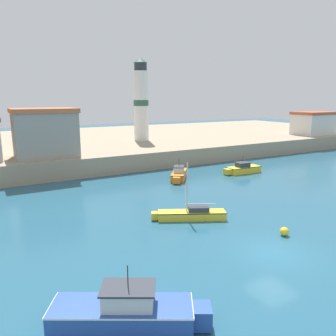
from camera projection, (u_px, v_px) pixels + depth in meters
name	position (u px, v px, depth m)	size (l,w,h in m)	color
ground_plane	(274.00, 253.00, 19.28)	(200.00, 200.00, 0.00)	#235670
quay_seawall	(80.00, 145.00, 56.20)	(120.00, 40.00, 2.24)	gray
motorboat_orange_0	(179.00, 174.00, 36.85)	(3.89, 4.61, 2.40)	orange
sailboat_yellow_2	(191.00, 214.00, 24.59)	(5.39, 3.31, 4.34)	yellow
motorboat_yellow_3	(243.00, 169.00, 39.78)	(4.97, 1.76, 2.23)	yellow
motorboat_blue_4	(127.00, 312.00, 12.91)	(6.16, 4.28, 2.66)	#284C9E
mooring_buoy	(284.00, 231.00, 21.64)	(0.58, 0.58, 0.58)	yellow
lighthouse	(141.00, 101.00, 51.60)	(2.37, 2.37, 12.85)	silver
harbor_shed_near_wharf	(45.00, 133.00, 37.66)	(7.02, 5.42, 5.58)	gray
harbor_shed_far_end	(314.00, 123.00, 61.36)	(7.81, 4.98, 4.24)	silver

